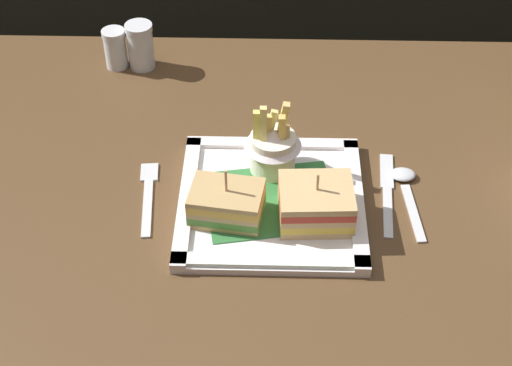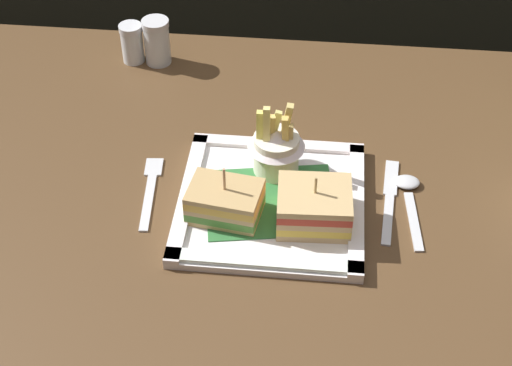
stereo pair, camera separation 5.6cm
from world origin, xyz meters
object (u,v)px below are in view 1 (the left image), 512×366
fork (148,194)px  knife (387,190)px  pepper_shaker (141,48)px  dining_table (242,270)px  sandwich_half_left (227,203)px  spoon (406,185)px  square_plate (271,201)px  salt_shaker (116,51)px  fries_cup (273,146)px  sandwich_half_right (316,204)px

fork → knife: 0.32m
fork → pepper_shaker: pepper_shaker is taller
dining_table → fork: size_ratio=8.08×
fork → knife: bearing=2.7°
sandwich_half_left → spoon: 0.25m
square_plate → pepper_shaker: (-0.21, 0.32, 0.03)m
knife → square_plate: bearing=-169.1°
fork → salt_shaker: size_ratio=2.16×
dining_table → square_plate: (0.04, 0.00, 0.14)m
square_plate → sandwich_half_left: (-0.06, -0.03, 0.03)m
spoon → pepper_shaker: bearing=144.5°
fries_cup → salt_shaker: 0.37m
square_plate → sandwich_half_right: sandwich_half_right is taller
square_plate → spoon: square_plate is taller
salt_shaker → dining_table: bearing=-56.4°
sandwich_half_left → sandwich_half_right: size_ratio=1.03×
fries_cup → square_plate: bearing=-90.8°
knife → spoon: 0.03m
sandwich_half_right → fries_cup: size_ratio=0.87×
knife → salt_shaker: 0.51m
sandwich_half_right → knife: size_ratio=0.59×
sandwich_half_left → fries_cup: (0.06, 0.09, 0.02)m
salt_shaker → knife: bearing=-35.1°
sandwich_half_right → salt_shaker: sandwich_half_right is taller
square_plate → pepper_shaker: bearing=123.8°
fries_cup → fork: bearing=-164.9°
fork → pepper_shaker: bearing=98.9°
dining_table → spoon: (0.22, 0.04, 0.14)m
dining_table → sandwich_half_right: (0.10, -0.03, 0.17)m
dining_table → knife: 0.24m
spoon → pepper_shaker: pepper_shaker is taller
dining_table → sandwich_half_left: bearing=-119.3°
spoon → square_plate: bearing=-168.3°
spoon → fries_cup: bearing=173.0°
knife → sandwich_half_left: bearing=-163.6°
sandwich_half_right → pepper_shaker: size_ratio=1.25×
square_plate → dining_table: bearing=-175.1°
square_plate → fork: bearing=174.8°
knife → spoon: size_ratio=1.19×
dining_table → square_plate: bearing=4.9°
sandwich_half_left → sandwich_half_right: 0.11m
dining_table → fries_cup: bearing=57.2°
sandwich_half_right → salt_shaker: 0.47m
fries_cup → spoon: 0.19m
spoon → salt_shaker: (-0.44, 0.28, 0.02)m
sandwich_half_left → knife: sandwich_half_left is taller
square_plate → pepper_shaker: 0.39m
dining_table → pepper_shaker: 0.40m
fries_cup → knife: (0.16, -0.03, -0.05)m
dining_table → sandwich_half_left: sandwich_half_left is taller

